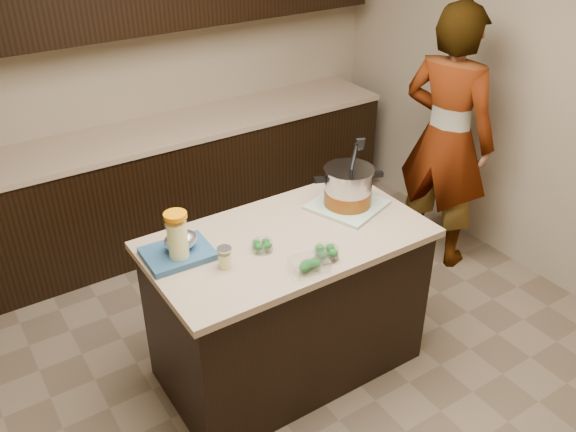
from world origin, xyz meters
name	(u,v)px	position (x,y,z in m)	size (l,w,h in m)	color
ground_plane	(288,364)	(0.00, 0.00, 0.00)	(4.00, 4.00, 0.00)	brown
room_shell	(288,83)	(0.00, 0.00, 1.71)	(4.04, 4.04, 2.72)	tan
back_cabinets	(156,122)	(0.00, 1.74, 0.94)	(3.60, 0.63, 2.33)	black
island	(288,304)	(0.00, 0.00, 0.45)	(1.46, 0.81, 0.90)	black
dish_towel	(347,205)	(0.44, 0.08, 0.91)	(0.36, 0.36, 0.02)	#63936B
stock_pot	(348,189)	(0.44, 0.08, 1.01)	(0.37, 0.36, 0.39)	#B7B7BC
lemonade_pitcher	(178,240)	(-0.56, 0.09, 1.02)	(0.13, 0.13, 0.27)	#EBEB90
mason_jar	(225,258)	(-0.40, -0.07, 0.95)	(0.09, 0.09, 0.11)	#EBEB90
broccoli_tub_left	(262,246)	(-0.18, -0.04, 0.92)	(0.12, 0.12, 0.05)	silver
broccoli_tub_right	(326,254)	(0.05, -0.27, 0.93)	(0.14, 0.14, 0.06)	silver
broccoli_tub_rect	(309,265)	(-0.08, -0.31, 0.93)	(0.19, 0.16, 0.06)	silver
blue_tray	(179,248)	(-0.54, 0.14, 0.94)	(0.33, 0.27, 0.12)	navy
person	(446,139)	(1.56, 0.40, 0.93)	(0.68, 0.44, 1.85)	gray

